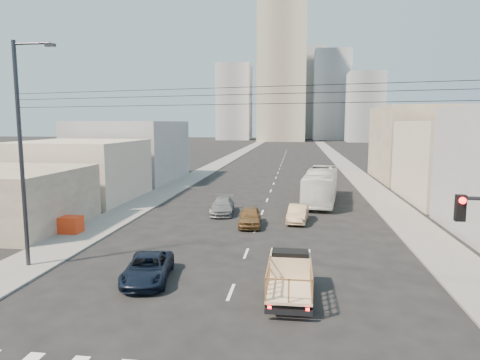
% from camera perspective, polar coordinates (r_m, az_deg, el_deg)
% --- Properties ---
extents(ground, '(420.00, 420.00, 0.00)m').
position_cam_1_polar(ground, '(18.74, -2.21, -17.03)').
color(ground, black).
rests_on(ground, ground).
extents(sidewalk_left, '(3.50, 180.00, 0.12)m').
position_cam_1_polar(sidewalk_left, '(88.35, -1.98, 2.61)').
color(sidewalk_left, slate).
rests_on(sidewalk_left, ground).
extents(sidewalk_right, '(3.50, 180.00, 0.12)m').
position_cam_1_polar(sidewalk_right, '(87.56, 13.38, 2.36)').
color(sidewalk_right, slate).
rests_on(sidewalk_right, ground).
extents(lane_dashes, '(0.15, 104.00, 0.01)m').
position_cam_1_polar(lane_dashes, '(70.27, 5.18, 1.24)').
color(lane_dashes, silver).
rests_on(lane_dashes, ground).
extents(flatbed_pickup, '(1.95, 4.41, 1.90)m').
position_cam_1_polar(flatbed_pickup, '(19.75, 6.65, -12.31)').
color(flatbed_pickup, beige).
rests_on(flatbed_pickup, ground).
extents(navy_pickup, '(2.82, 4.88, 1.28)m').
position_cam_1_polar(navy_pickup, '(22.18, -12.20, -11.42)').
color(navy_pickup, black).
rests_on(navy_pickup, ground).
extents(city_bus, '(4.20, 12.14, 3.31)m').
position_cam_1_polar(city_bus, '(43.03, 10.73, -0.72)').
color(city_bus, white).
rests_on(city_bus, ground).
extents(sedan_brown, '(1.97, 4.26, 1.41)m').
position_cam_1_polar(sedan_brown, '(32.69, 1.33, -4.92)').
color(sedan_brown, brown).
rests_on(sedan_brown, ground).
extents(sedan_tan, '(1.80, 4.21, 1.35)m').
position_cam_1_polar(sedan_tan, '(34.26, 7.71, -4.46)').
color(sedan_tan, tan).
rests_on(sedan_tan, ground).
extents(sedan_grey, '(2.32, 4.85, 1.36)m').
position_cam_1_polar(sedan_grey, '(36.99, -2.36, -3.48)').
color(sedan_grey, slate).
rests_on(sedan_grey, ground).
extents(streetlamp_left, '(2.36, 0.25, 12.00)m').
position_cam_1_polar(streetlamp_left, '(25.28, -27.01, 3.68)').
color(streetlamp_left, '#2D2D33').
rests_on(streetlamp_left, ground).
extents(overhead_wires, '(23.01, 5.02, 0.72)m').
position_cam_1_polar(overhead_wires, '(18.54, -1.55, 11.19)').
color(overhead_wires, black).
rests_on(overhead_wires, ground).
extents(crate_stack, '(1.80, 1.20, 1.14)m').
position_cam_1_polar(crate_stack, '(32.66, -21.93, -5.53)').
color(crate_stack, red).
rests_on(crate_stack, sidewalk_left).
extents(bldg_right_mid, '(11.00, 14.00, 8.00)m').
position_cam_1_polar(bldg_right_mid, '(47.89, 27.84, 2.19)').
color(bldg_right_mid, '#C2B59C').
rests_on(bldg_right_mid, ground).
extents(bldg_right_far, '(12.00, 16.00, 10.00)m').
position_cam_1_polar(bldg_right_far, '(63.18, 23.35, 4.47)').
color(bldg_right_far, gray).
rests_on(bldg_right_far, ground).
extents(bldg_left_near, '(9.00, 10.00, 4.40)m').
position_cam_1_polar(bldg_left_near, '(36.03, -28.07, -2.23)').
color(bldg_left_near, gray).
rests_on(bldg_left_near, ground).
extents(bldg_left_mid, '(11.00, 12.00, 6.00)m').
position_cam_1_polar(bldg_left_mid, '(46.55, -20.55, 1.22)').
color(bldg_left_mid, '#C2B59C').
rests_on(bldg_left_mid, ground).
extents(bldg_left_far, '(12.00, 16.00, 8.00)m').
position_cam_1_polar(bldg_left_far, '(60.24, -14.30, 3.78)').
color(bldg_left_far, '#949496').
rests_on(bldg_left_far, ground).
extents(high_rise_tower, '(20.00, 20.00, 60.00)m').
position_cam_1_polar(high_rise_tower, '(188.21, 5.63, 14.39)').
color(high_rise_tower, gray).
rests_on(high_rise_tower, ground).
extents(midrise_ne, '(16.00, 16.00, 40.00)m').
position_cam_1_polar(midrise_ne, '(202.70, 12.09, 10.93)').
color(midrise_ne, gray).
rests_on(midrise_ne, ground).
extents(midrise_nw, '(15.00, 15.00, 34.00)m').
position_cam_1_polar(midrise_nw, '(199.10, -0.76, 10.30)').
color(midrise_nw, gray).
rests_on(midrise_nw, ground).
extents(midrise_back, '(18.00, 18.00, 44.00)m').
position_cam_1_polar(midrise_back, '(217.25, 8.58, 11.31)').
color(midrise_back, '#949496').
rests_on(midrise_back, ground).
extents(midrise_east, '(14.00, 14.00, 28.00)m').
position_cam_1_polar(midrise_east, '(183.88, 16.30, 9.28)').
color(midrise_east, gray).
rests_on(midrise_east, ground).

